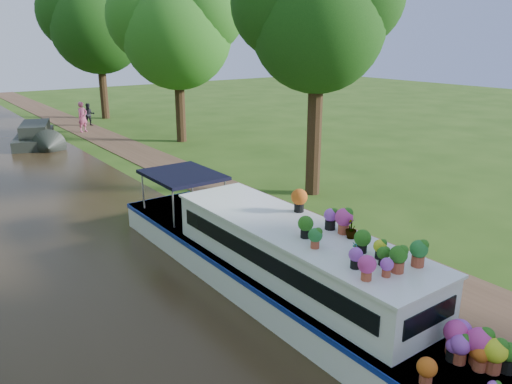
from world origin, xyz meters
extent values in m
plane|color=#274711|center=(0.00, 0.00, 0.00)|extent=(100.00, 100.00, 0.00)
cube|color=black|center=(-6.00, 0.00, 0.01)|extent=(10.00, 100.00, 0.02)
cube|color=#4C3423|center=(1.20, 0.00, 0.01)|extent=(2.20, 100.00, 0.03)
cube|color=white|center=(-2.25, -2.18, 0.40)|extent=(2.20, 12.00, 0.75)
cube|color=navy|center=(-2.25, -2.18, 0.71)|extent=(2.24, 12.04, 0.12)
cube|color=white|center=(-2.25, -2.98, 1.29)|extent=(1.80, 7.00, 1.05)
cube|color=white|center=(-2.25, -2.98, 1.85)|extent=(1.90, 7.10, 0.06)
cube|color=black|center=(-1.34, -2.98, 1.37)|extent=(0.03, 6.40, 0.38)
cube|color=black|center=(-3.16, -2.98, 1.37)|extent=(0.03, 6.40, 0.38)
cube|color=black|center=(-2.25, 2.12, 1.92)|extent=(1.90, 2.40, 0.10)
imported|color=#1F5617|center=(-2.43, -4.92, 2.05)|extent=(0.21, 0.18, 0.34)
imported|color=#1F5617|center=(-1.72, -4.15, 2.09)|extent=(0.32, 0.32, 0.42)
cylinder|color=black|center=(3.80, 3.00, 2.27)|extent=(0.56, 0.56, 4.55)
sphere|color=#11360D|center=(3.80, 3.00, 6.23)|extent=(4.80, 4.80, 4.80)
sphere|color=#11360D|center=(2.96, 3.84, 6.95)|extent=(3.84, 3.84, 3.84)
cylinder|color=black|center=(4.50, 15.00, 1.92)|extent=(0.56, 0.56, 3.85)
sphere|color=#1F5617|center=(4.50, 15.00, 5.95)|extent=(6.00, 6.00, 6.00)
sphere|color=#1F5617|center=(5.70, 14.10, 7.15)|extent=(4.50, 4.50, 4.50)
sphere|color=#1F5617|center=(3.45, 16.05, 6.85)|extent=(4.80, 4.80, 4.80)
cylinder|color=black|center=(4.00, 26.00, 2.10)|extent=(0.56, 0.56, 4.20)
sphere|color=#11360D|center=(4.00, 26.00, 6.51)|extent=(6.60, 6.60, 6.60)
sphere|color=#11360D|center=(5.32, 25.01, 7.83)|extent=(4.95, 4.95, 4.95)
sphere|color=#11360D|center=(2.85, 27.16, 7.50)|extent=(5.28, 5.28, 5.28)
cube|color=black|center=(-2.54, 19.52, 0.30)|extent=(3.40, 5.80, 0.55)
cube|color=black|center=(-2.54, 19.06, 0.89)|extent=(2.33, 3.49, 0.64)
imported|color=#D85998|center=(0.82, 21.22, 0.98)|extent=(0.82, 0.69, 1.91)
imported|color=black|center=(1.90, 23.29, 0.79)|extent=(0.84, 0.72, 1.51)
imported|color=#1D6321|center=(-0.58, 1.77, 0.24)|extent=(0.51, 0.47, 0.48)
camera|label=1|loc=(-8.89, -10.67, 5.83)|focal=35.00mm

